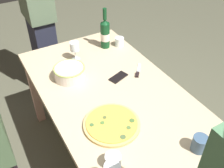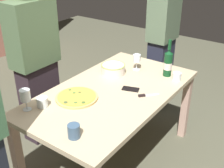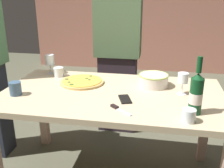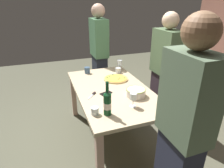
% 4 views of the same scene
% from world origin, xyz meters
% --- Properties ---
extents(ground_plane, '(8.00, 8.00, 0.00)m').
position_xyz_m(ground_plane, '(0.00, 0.00, 0.00)').
color(ground_plane, '#535341').
extents(dining_table, '(1.60, 0.90, 0.75)m').
position_xyz_m(dining_table, '(0.00, 0.00, 0.66)').
color(dining_table, '#C5AE8A').
rests_on(dining_table, ground).
extents(pizza, '(0.34, 0.34, 0.03)m').
position_xyz_m(pizza, '(-0.27, 0.16, 0.76)').
color(pizza, tan).
rests_on(pizza, dining_table).
extents(serving_bowl, '(0.23, 0.23, 0.09)m').
position_xyz_m(serving_bowl, '(0.29, 0.19, 0.80)').
color(serving_bowl, silver).
rests_on(serving_bowl, dining_table).
extents(wine_bottle, '(0.08, 0.08, 0.35)m').
position_xyz_m(wine_bottle, '(0.55, -0.25, 0.88)').
color(wine_bottle, '#103F1E').
rests_on(wine_bottle, dining_table).
extents(wine_glass_near_pizza, '(0.08, 0.08, 0.17)m').
position_xyz_m(wine_glass_near_pizza, '(-0.62, 0.35, 0.87)').
color(wine_glass_near_pizza, white).
rests_on(wine_glass_near_pizza, dining_table).
extents(wine_glass_by_bottle, '(0.07, 0.07, 0.16)m').
position_xyz_m(wine_glass_by_bottle, '(0.49, 0.06, 0.86)').
color(wine_glass_by_bottle, white).
rests_on(wine_glass_by_bottle, dining_table).
extents(cup_amber, '(0.08, 0.08, 0.10)m').
position_xyz_m(cup_amber, '(-0.66, -0.17, 0.80)').
color(cup_amber, '#3D5875').
rests_on(cup_amber, dining_table).
extents(cup_ceramic, '(0.09, 0.09, 0.08)m').
position_xyz_m(cup_ceramic, '(-0.52, 0.29, 0.79)').
color(cup_ceramic, white).
rests_on(cup_ceramic, dining_table).
extents(cup_spare, '(0.08, 0.08, 0.08)m').
position_xyz_m(cup_spare, '(0.50, -0.36, 0.79)').
color(cup_spare, white).
rests_on(cup_spare, dining_table).
extents(cell_phone, '(0.11, 0.16, 0.01)m').
position_xyz_m(cell_phone, '(0.11, -0.12, 0.76)').
color(cell_phone, black).
rests_on(cell_phone, dining_table).
extents(pizza_knife, '(0.15, 0.13, 0.02)m').
position_xyz_m(pizza_knife, '(0.09, -0.28, 0.76)').
color(pizza_knife, silver).
rests_on(pizza_knife, dining_table).
extents(person_host, '(0.38, 0.24, 1.74)m').
position_xyz_m(person_host, '(1.18, 0.13, 0.90)').
color(person_host, '#232637').
rests_on(person_host, ground).
extents(person_guest_left, '(0.45, 0.24, 1.66)m').
position_xyz_m(person_guest_left, '(-0.09, 0.84, 0.84)').
color(person_guest_left, '#2F232B').
rests_on(person_guest_left, ground).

